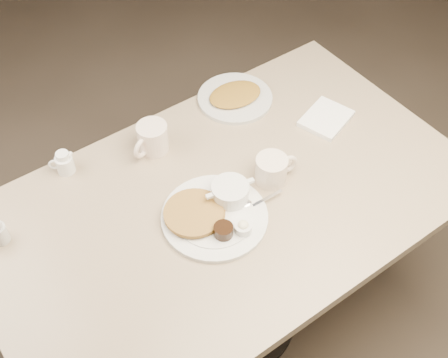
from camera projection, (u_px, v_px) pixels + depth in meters
room at (229, 13)px, 1.24m from camera, size 7.04×8.04×2.84m
diner_table at (228, 230)px, 1.87m from camera, size 1.50×0.90×0.75m
main_plate at (215, 211)px, 1.68m from camera, size 0.41×0.37×0.07m
coffee_mug_near at (272, 169)px, 1.75m from camera, size 0.15×0.12×0.09m
napkin at (326, 118)px, 1.95m from camera, size 0.20×0.18×0.02m
coffee_mug_far at (152, 138)px, 1.83m from camera, size 0.15×0.13×0.10m
creamer_right at (64, 163)px, 1.78m from camera, size 0.08×0.06×0.08m
hash_plate at (235, 97)px, 2.02m from camera, size 0.30×0.30×0.04m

